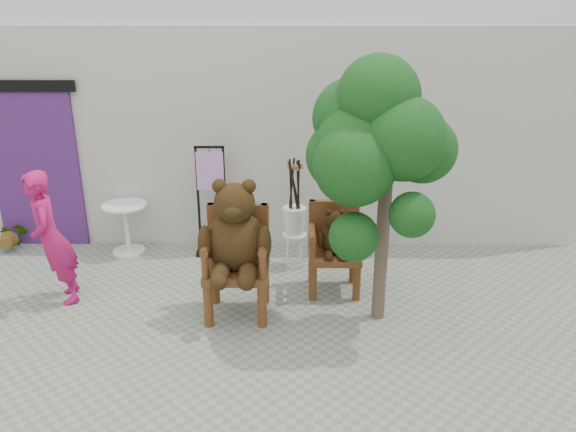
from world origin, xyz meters
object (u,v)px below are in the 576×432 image
Objects in this scene: cafe_table at (126,223)px; chair_small at (334,241)px; chair_big at (236,241)px; tree at (372,143)px; stool_bucket at (294,220)px; display_stand at (212,213)px; person at (51,238)px.

chair_small is at bearing -20.48° from cafe_table.
chair_big is at bearing -151.37° from chair_small.
stool_bucket is at bearing 118.01° from tree.
display_stand reaches higher than cafe_table.
stool_bucket is 2.09m from tree.
display_stand is at bearing 106.96° from chair_big.
chair_big is 2.22× the size of cafe_table.
chair_small is 0.38× the size of tree.
person is 1.49m from cafe_table.
cafe_table is at bearing 179.54° from display_stand.
person is at bearing -160.21° from stool_bucket.
chair_small is (1.09, 0.60, -0.24)m from chair_big.
cafe_table is at bearing 140.52° from person.
chair_big is 1.47× the size of chair_small.
chair_big is at bearing -116.65° from stool_bucket.
stool_bucket is at bearing -9.97° from cafe_table.
chair_big is 2.40m from cafe_table.
chair_small is at bearing 28.63° from chair_big.
stool_bucket is 0.51× the size of tree.
stool_bucket is at bearing -21.77° from display_stand.
tree reaches higher than stool_bucket.
tree reaches higher than person.
chair_big is at bearing -74.22° from display_stand.
display_stand is at bearing 108.10° from person.
display_stand is 2.97m from tree.
chair_small is at bearing -34.66° from display_stand.
stool_bucket is at bearing 126.82° from chair_small.
person is at bearing 172.95° from tree.
tree is (3.47, -0.43, 1.20)m from person.
tree is (3.07, -1.82, 1.55)m from cafe_table.
chair_big is 1.75m from display_stand.
display_stand reaches higher than stool_bucket.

